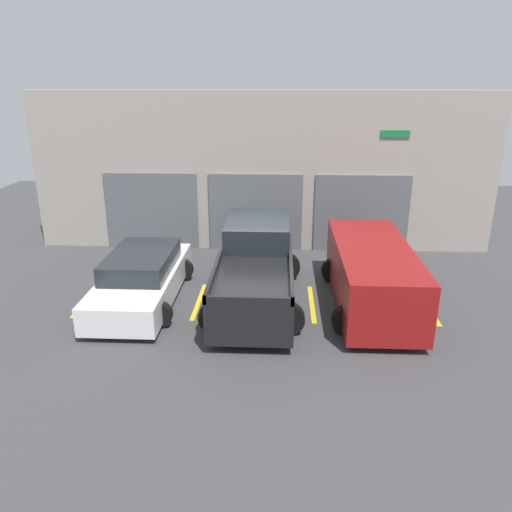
{
  "coord_description": "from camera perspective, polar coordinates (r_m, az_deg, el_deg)",
  "views": [
    {
      "loc": [
        0.61,
        -12.99,
        5.51
      ],
      "look_at": [
        0.0,
        -0.79,
        1.1
      ],
      "focal_mm": 35.0,
      "sensor_mm": 36.0,
      "label": 1
    }
  ],
  "objects": [
    {
      "name": "pickup_truck",
      "position": [
        12.89,
        -0.04,
        -1.34
      ],
      "size": [
        2.41,
        5.28,
        1.83
      ],
      "color": "black",
      "rests_on": "ground"
    },
    {
      "name": "parking_stripe_left",
      "position": [
        13.1,
        -6.54,
        -5.15
      ],
      "size": [
        0.12,
        2.2,
        0.01
      ],
      "primitive_type": "cube",
      "color": "gold",
      "rests_on": "ground"
    },
    {
      "name": "parking_stripe_right",
      "position": [
        13.48,
        18.97,
        -5.42
      ],
      "size": [
        0.12,
        2.2,
        0.01
      ],
      "primitive_type": "cube",
      "color": "gold",
      "rests_on": "ground"
    },
    {
      "name": "parking_stripe_centre",
      "position": [
        12.97,
        6.39,
        -5.42
      ],
      "size": [
        0.12,
        2.2,
        0.01
      ],
      "primitive_type": "cube",
      "color": "gold",
      "rests_on": "ground"
    },
    {
      "name": "shophouse_building",
      "position": [
        16.57,
        0.68,
        9.41
      ],
      "size": [
        15.03,
        0.68,
        5.12
      ],
      "color": "#9E9389",
      "rests_on": "ground"
    },
    {
      "name": "parking_stripe_far_left",
      "position": [
        13.87,
        -18.61,
        -4.66
      ],
      "size": [
        0.12,
        2.2,
        0.01
      ],
      "primitive_type": "cube",
      "color": "gold",
      "rests_on": "ground"
    },
    {
      "name": "sedan_white",
      "position": [
        13.2,
        -12.92,
        -2.49
      ],
      "size": [
        2.16,
        4.6,
        1.29
      ],
      "color": "white",
      "rests_on": "ground"
    },
    {
      "name": "sedan_side",
      "position": [
        12.82,
        13.09,
        -2.0
      ],
      "size": [
        2.24,
        4.96,
        1.58
      ],
      "color": "maroon",
      "rests_on": "ground"
    },
    {
      "name": "ground_plane",
      "position": [
        14.13,
        0.16,
        -3.12
      ],
      "size": [
        28.0,
        28.0,
        0.0
      ],
      "primitive_type": "plane",
      "color": "#3D3D3F"
    }
  ]
}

